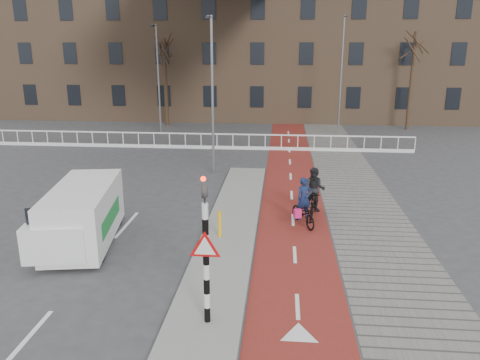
{
  "coord_description": "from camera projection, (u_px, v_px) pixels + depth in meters",
  "views": [
    {
      "loc": [
        1.0,
        -11.36,
        6.25
      ],
      "look_at": [
        -0.48,
        5.0,
        1.5
      ],
      "focal_mm": 35.0,
      "sensor_mm": 36.0,
      "label": 1
    }
  ],
  "objects": [
    {
      "name": "streetlight_near",
      "position": [
        213.0,
        98.0,
        22.69
      ],
      "size": [
        0.12,
        0.12,
        7.59
      ],
      "primitive_type": "cylinder",
      "color": "slate",
      "rests_on": "ground"
    },
    {
      "name": "ground",
      "position": [
        241.0,
        284.0,
        12.69
      ],
      "size": [
        120.0,
        120.0,
        0.0
      ],
      "primitive_type": "plane",
      "color": "#38383A",
      "rests_on": "ground"
    },
    {
      "name": "curb_island",
      "position": [
        231.0,
        227.0,
        16.56
      ],
      "size": [
        1.8,
        16.0,
        0.12
      ],
      "primitive_type": "cube",
      "color": "gray",
      "rests_on": "ground"
    },
    {
      "name": "streetlight_left",
      "position": [
        159.0,
        80.0,
        33.5
      ],
      "size": [
        0.12,
        0.12,
        7.64
      ],
      "primitive_type": "cylinder",
      "color": "slate",
      "rests_on": "ground"
    },
    {
      "name": "streetlight_right",
      "position": [
        341.0,
        77.0,
        32.91
      ],
      "size": [
        0.12,
        0.12,
        8.23
      ],
      "primitive_type": "cylinder",
      "color": "slate",
      "rests_on": "ground"
    },
    {
      "name": "cyclist_near",
      "position": [
        304.0,
        209.0,
        16.7
      ],
      "size": [
        1.23,
        1.76,
        1.76
      ],
      "rotation": [
        0.0,
        0.0,
        0.43
      ],
      "color": "black",
      "rests_on": "bike_lane"
    },
    {
      "name": "tree_mid",
      "position": [
        166.0,
        83.0,
        36.9
      ],
      "size": [
        0.3,
        0.3,
        6.73
      ],
      "primitive_type": "cylinder",
      "color": "black",
      "rests_on": "ground"
    },
    {
      "name": "railing",
      "position": [
        185.0,
        144.0,
        29.3
      ],
      "size": [
        28.0,
        0.1,
        0.99
      ],
      "color": "silver",
      "rests_on": "ground"
    },
    {
      "name": "sidewalk",
      "position": [
        351.0,
        184.0,
        21.88
      ],
      "size": [
        3.0,
        60.0,
        0.01
      ],
      "primitive_type": "cube",
      "color": "slate",
      "rests_on": "ground"
    },
    {
      "name": "townhouse_row",
      "position": [
        239.0,
        27.0,
        41.39
      ],
      "size": [
        46.0,
        10.0,
        15.9
      ],
      "color": "#7F6047",
      "rests_on": "ground"
    },
    {
      "name": "cyclist_far",
      "position": [
        314.0,
        197.0,
        17.49
      ],
      "size": [
        0.92,
        1.82,
        1.89
      ],
      "rotation": [
        0.0,
        0.0,
        -0.21
      ],
      "color": "black",
      "rests_on": "bike_lane"
    },
    {
      "name": "bollard",
      "position": [
        220.0,
        224.0,
        15.43
      ],
      "size": [
        0.12,
        0.12,
        0.89
      ],
      "primitive_type": "cylinder",
      "color": "#F9B40D",
      "rests_on": "curb_island"
    },
    {
      "name": "van",
      "position": [
        84.0,
        214.0,
        15.12
      ],
      "size": [
        2.47,
        4.66,
        1.9
      ],
      "rotation": [
        0.0,
        0.0,
        0.16
      ],
      "color": "white",
      "rests_on": "ground"
    },
    {
      "name": "tree_right",
      "position": [
        411.0,
        82.0,
        35.01
      ],
      "size": [
        0.22,
        0.22,
        7.2
      ],
      "primitive_type": "cylinder",
      "color": "black",
      "rests_on": "ground"
    },
    {
      "name": "bike_lane",
      "position": [
        291.0,
        182.0,
        22.13
      ],
      "size": [
        2.5,
        60.0,
        0.01
      ],
      "primitive_type": "cube",
      "color": "maroon",
      "rests_on": "ground"
    },
    {
      "name": "traffic_signal",
      "position": [
        206.0,
        247.0,
        10.25
      ],
      "size": [
        0.8,
        0.8,
        3.68
      ],
      "color": "black",
      "rests_on": "curb_island"
    }
  ]
}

